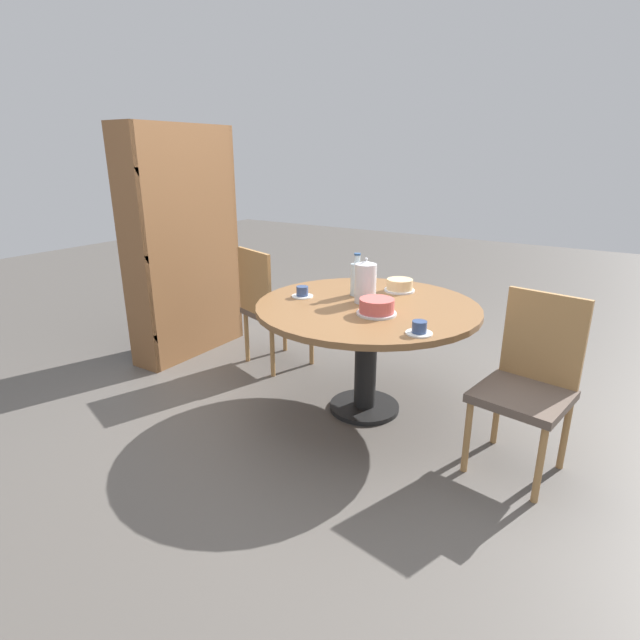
% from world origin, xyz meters
% --- Properties ---
extents(ground_plane, '(14.00, 14.00, 0.00)m').
position_xyz_m(ground_plane, '(0.00, 0.00, 0.00)').
color(ground_plane, '#56514C').
extents(dining_table, '(1.34, 1.34, 0.70)m').
position_xyz_m(dining_table, '(0.00, 0.00, 0.59)').
color(dining_table, black).
rests_on(dining_table, ground_plane).
extents(chair_a, '(0.48, 0.48, 0.91)m').
position_xyz_m(chair_a, '(-0.09, -0.96, 0.48)').
color(chair_a, '#A87A47').
rests_on(chair_a, ground_plane).
extents(chair_b, '(0.53, 0.53, 0.91)m').
position_xyz_m(chair_b, '(0.24, 0.94, 0.48)').
color(chair_b, '#A87A47').
rests_on(chair_b, ground_plane).
extents(bookshelf, '(0.96, 0.28, 1.77)m').
position_xyz_m(bookshelf, '(0.12, 1.67, 0.86)').
color(bookshelf, brown).
rests_on(bookshelf, ground_plane).
extents(coffee_pot, '(0.13, 0.13, 0.28)m').
position_xyz_m(coffee_pot, '(0.03, 0.03, 0.83)').
color(coffee_pot, silver).
rests_on(coffee_pot, dining_table).
extents(water_bottle, '(0.08, 0.08, 0.27)m').
position_xyz_m(water_bottle, '(0.14, 0.15, 0.81)').
color(water_bottle, silver).
rests_on(water_bottle, dining_table).
extents(cake_main, '(0.23, 0.23, 0.09)m').
position_xyz_m(cake_main, '(-0.15, -0.13, 0.75)').
color(cake_main, silver).
rests_on(cake_main, dining_table).
extents(cake_second, '(0.20, 0.20, 0.08)m').
position_xyz_m(cake_second, '(0.38, -0.04, 0.74)').
color(cake_second, silver).
rests_on(cake_second, dining_table).
extents(cup_a, '(0.14, 0.14, 0.07)m').
position_xyz_m(cup_a, '(-0.08, 0.42, 0.73)').
color(cup_a, silver).
rests_on(cup_a, dining_table).
extents(cup_b, '(0.14, 0.14, 0.07)m').
position_xyz_m(cup_b, '(-0.32, -0.46, 0.73)').
color(cup_b, silver).
rests_on(cup_b, dining_table).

